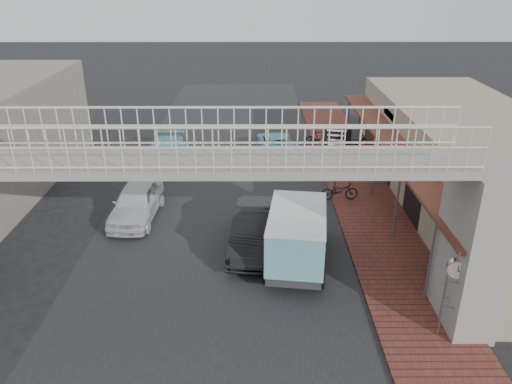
{
  "coord_description": "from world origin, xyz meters",
  "views": [
    {
      "loc": [
        1.42,
        -16.25,
        9.73
      ],
      "look_at": [
        1.49,
        1.52,
        1.8
      ],
      "focal_mm": 35.0,
      "sensor_mm": 36.0,
      "label": 1
    }
  ],
  "objects_px": {
    "white_hatchback": "(136,202)",
    "angkot_van": "(297,229)",
    "angkot_curb": "(276,143)",
    "street_clock": "(457,273)",
    "motorcycle_near": "(339,191)",
    "motorcycle_far": "(320,138)",
    "angkot_far": "(164,153)",
    "arrow_sign": "(356,139)",
    "dark_sedan": "(256,229)"
  },
  "relations": [
    {
      "from": "street_clock",
      "to": "angkot_far",
      "type": "bearing_deg",
      "value": 146.8
    },
    {
      "from": "dark_sedan",
      "to": "motorcycle_near",
      "type": "height_order",
      "value": "dark_sedan"
    },
    {
      "from": "white_hatchback",
      "to": "motorcycle_near",
      "type": "distance_m",
      "value": 9.01
    },
    {
      "from": "angkot_van",
      "to": "angkot_curb",
      "type": "bearing_deg",
      "value": 98.52
    },
    {
      "from": "angkot_far",
      "to": "street_clock",
      "type": "relative_size",
      "value": 1.86
    },
    {
      "from": "motorcycle_near",
      "to": "street_clock",
      "type": "xyz_separation_m",
      "value": [
        1.69,
        -9.14,
        1.59
      ]
    },
    {
      "from": "angkot_van",
      "to": "motorcycle_far",
      "type": "bearing_deg",
      "value": 86.84
    },
    {
      "from": "angkot_far",
      "to": "arrow_sign",
      "type": "distance_m",
      "value": 10.58
    },
    {
      "from": "white_hatchback",
      "to": "angkot_van",
      "type": "xyz_separation_m",
      "value": [
        6.52,
        -3.62,
        0.64
      ]
    },
    {
      "from": "angkot_far",
      "to": "street_clock",
      "type": "distance_m",
      "value": 17.5
    },
    {
      "from": "angkot_curb",
      "to": "street_clock",
      "type": "xyz_separation_m",
      "value": [
        4.27,
        -15.84,
        1.55
      ]
    },
    {
      "from": "street_clock",
      "to": "motorcycle_near",
      "type": "bearing_deg",
      "value": 120.43
    },
    {
      "from": "angkot_van",
      "to": "dark_sedan",
      "type": "bearing_deg",
      "value": 149.37
    },
    {
      "from": "angkot_van",
      "to": "arrow_sign",
      "type": "xyz_separation_m",
      "value": [
        3.06,
        5.81,
        1.47
      ]
    },
    {
      "from": "arrow_sign",
      "to": "angkot_van",
      "type": "bearing_deg",
      "value": -104.96
    },
    {
      "from": "angkot_far",
      "to": "arrow_sign",
      "type": "bearing_deg",
      "value": -22.22
    },
    {
      "from": "angkot_far",
      "to": "motorcycle_near",
      "type": "bearing_deg",
      "value": -27.05
    },
    {
      "from": "arrow_sign",
      "to": "white_hatchback",
      "type": "bearing_deg",
      "value": -154.33
    },
    {
      "from": "angkot_far",
      "to": "motorcycle_far",
      "type": "bearing_deg",
      "value": 18.27
    },
    {
      "from": "dark_sedan",
      "to": "angkot_curb",
      "type": "height_order",
      "value": "dark_sedan"
    },
    {
      "from": "angkot_van",
      "to": "arrow_sign",
      "type": "distance_m",
      "value": 6.73
    },
    {
      "from": "angkot_van",
      "to": "street_clock",
      "type": "bearing_deg",
      "value": -36.85
    },
    {
      "from": "dark_sedan",
      "to": "arrow_sign",
      "type": "relative_size",
      "value": 1.38
    },
    {
      "from": "angkot_van",
      "to": "motorcycle_near",
      "type": "relative_size",
      "value": 2.69
    },
    {
      "from": "angkot_van",
      "to": "angkot_far",
      "type": "bearing_deg",
      "value": 130.04
    },
    {
      "from": "arrow_sign",
      "to": "angkot_curb",
      "type": "bearing_deg",
      "value": 131.21
    },
    {
      "from": "angkot_van",
      "to": "arrow_sign",
      "type": "bearing_deg",
      "value": 69.63
    },
    {
      "from": "white_hatchback",
      "to": "angkot_far",
      "type": "xyz_separation_m",
      "value": [
        0.11,
        6.39,
        -0.06
      ]
    },
    {
      "from": "angkot_curb",
      "to": "street_clock",
      "type": "height_order",
      "value": "street_clock"
    },
    {
      "from": "angkot_curb",
      "to": "angkot_far",
      "type": "height_order",
      "value": "angkot_far"
    },
    {
      "from": "motorcycle_near",
      "to": "arrow_sign",
      "type": "distance_m",
      "value": 2.46
    },
    {
      "from": "motorcycle_far",
      "to": "white_hatchback",
      "type": "bearing_deg",
      "value": 124.69
    },
    {
      "from": "angkot_van",
      "to": "motorcycle_near",
      "type": "bearing_deg",
      "value": 73.02
    },
    {
      "from": "angkot_far",
      "to": "dark_sedan",
      "type": "bearing_deg",
      "value": -59.13
    },
    {
      "from": "white_hatchback",
      "to": "street_clock",
      "type": "relative_size",
      "value": 1.74
    },
    {
      "from": "angkot_curb",
      "to": "arrow_sign",
      "type": "relative_size",
      "value": 1.26
    },
    {
      "from": "angkot_curb",
      "to": "angkot_far",
      "type": "bearing_deg",
      "value": 9.51
    },
    {
      "from": "white_hatchback",
      "to": "arrow_sign",
      "type": "height_order",
      "value": "arrow_sign"
    },
    {
      "from": "angkot_curb",
      "to": "angkot_far",
      "type": "distance_m",
      "value": 6.46
    },
    {
      "from": "dark_sedan",
      "to": "angkot_far",
      "type": "xyz_separation_m",
      "value": [
        -4.94,
        8.87,
        -0.1
      ]
    },
    {
      "from": "motorcycle_near",
      "to": "angkot_van",
      "type": "bearing_deg",
      "value": 150.88
    },
    {
      "from": "angkot_curb",
      "to": "arrow_sign",
      "type": "xyz_separation_m",
      "value": [
        3.29,
        -6.09,
        2.24
      ]
    },
    {
      "from": "motorcycle_far",
      "to": "street_clock",
      "type": "relative_size",
      "value": 0.77
    },
    {
      "from": "motorcycle_near",
      "to": "motorcycle_far",
      "type": "bearing_deg",
      "value": -4.72
    },
    {
      "from": "dark_sedan",
      "to": "angkot_van",
      "type": "xyz_separation_m",
      "value": [
        1.46,
        -1.15,
        0.59
      ]
    },
    {
      "from": "dark_sedan",
      "to": "angkot_van",
      "type": "distance_m",
      "value": 1.95
    },
    {
      "from": "street_clock",
      "to": "dark_sedan",
      "type": "bearing_deg",
      "value": 157.23
    },
    {
      "from": "motorcycle_near",
      "to": "motorcycle_far",
      "type": "xyz_separation_m",
      "value": [
        0.0,
        7.42,
        0.12
      ]
    },
    {
      "from": "motorcycle_far",
      "to": "arrow_sign",
      "type": "distance_m",
      "value": 7.18
    },
    {
      "from": "angkot_far",
      "to": "arrow_sign",
      "type": "height_order",
      "value": "arrow_sign"
    }
  ]
}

